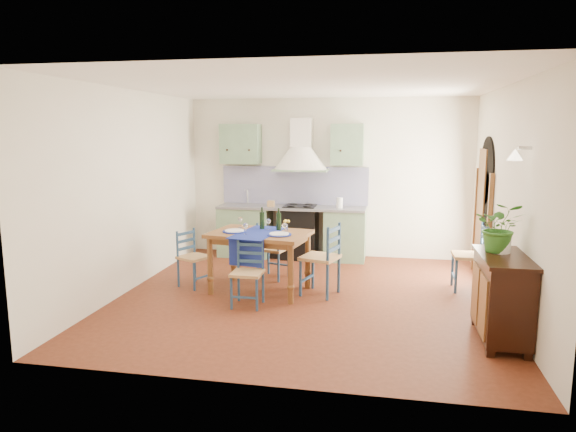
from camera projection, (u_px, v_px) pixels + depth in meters
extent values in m
plane|color=#481D0F|center=(306.00, 297.00, 6.95)|extent=(5.00, 5.00, 0.00)
cube|color=silver|center=(328.00, 178.00, 9.15)|extent=(5.00, 0.04, 2.80)
cube|color=gray|center=(245.00, 231.00, 9.27)|extent=(0.90, 0.60, 0.88)
cube|color=gray|center=(345.00, 235.00, 8.94)|extent=(0.70, 0.60, 0.88)
cube|color=black|center=(300.00, 233.00, 9.09)|extent=(0.60, 0.58, 0.88)
cube|color=slate|center=(292.00, 207.00, 9.04)|extent=(2.60, 0.64, 0.04)
cube|color=silver|center=(245.00, 206.00, 9.20)|extent=(0.45, 0.40, 0.03)
cylinder|color=silver|center=(248.00, 196.00, 9.35)|extent=(0.02, 0.02, 0.26)
cube|color=black|center=(300.00, 206.00, 9.01)|extent=(0.55, 0.48, 0.02)
cube|color=black|center=(292.00, 254.00, 9.23)|extent=(2.60, 0.50, 0.08)
cube|color=#0C0A59|center=(294.00, 185.00, 9.25)|extent=(2.65, 0.05, 0.68)
cube|color=gray|center=(241.00, 144.00, 9.16)|extent=(0.70, 0.34, 0.70)
cube|color=gray|center=(347.00, 144.00, 8.81)|extent=(0.55, 0.34, 0.70)
cone|color=silver|center=(301.00, 159.00, 8.93)|extent=(0.96, 0.96, 0.40)
cube|color=silver|center=(302.00, 133.00, 8.95)|extent=(0.36, 0.30, 0.50)
cube|color=silver|center=(509.00, 199.00, 6.26)|extent=(0.04, 5.00, 2.80)
cube|color=black|center=(483.00, 225.00, 7.72)|extent=(0.03, 1.00, 1.65)
cylinder|color=black|center=(487.00, 170.00, 7.58)|extent=(0.03, 1.00, 1.00)
cube|color=brown|center=(489.00, 232.00, 7.20)|extent=(0.06, 0.06, 1.65)
cube|color=brown|center=(476.00, 219.00, 8.24)|extent=(0.06, 0.06, 1.65)
cube|color=brown|center=(480.00, 213.00, 7.91)|extent=(0.04, 0.55, 1.96)
cylinder|color=silver|center=(526.00, 148.00, 5.34)|extent=(0.15, 0.04, 0.04)
cone|color=#FFEDC6|center=(515.00, 155.00, 5.37)|extent=(0.16, 0.16, 0.12)
cube|color=silver|center=(130.00, 191.00, 7.19)|extent=(0.04, 5.00, 2.80)
cube|color=white|center=(307.00, 85.00, 6.50)|extent=(5.00, 5.00, 0.01)
cube|color=brown|center=(260.00, 234.00, 7.10)|extent=(1.45, 1.08, 0.05)
cube|color=brown|center=(260.00, 239.00, 7.11)|extent=(1.30, 0.93, 0.08)
cylinder|color=brown|center=(210.00, 266.00, 7.02)|extent=(0.08, 0.08, 0.79)
cylinder|color=brown|center=(233.00, 255.00, 7.70)|extent=(0.08, 0.08, 0.79)
cylinder|color=brown|center=(291.00, 274.00, 6.63)|extent=(0.08, 0.08, 0.79)
cylinder|color=brown|center=(308.00, 261.00, 7.31)|extent=(0.08, 0.08, 0.79)
cube|color=navy|center=(258.00, 233.00, 7.04)|extent=(0.65, 1.06, 0.01)
cube|color=navy|center=(246.00, 252.00, 6.70)|extent=(0.49, 0.09, 0.38)
cylinder|color=navy|center=(234.00, 231.00, 7.10)|extent=(0.33, 0.33, 0.01)
cylinder|color=white|center=(234.00, 231.00, 7.10)|extent=(0.27, 0.27, 0.01)
cylinder|color=navy|center=(279.00, 235.00, 6.88)|extent=(0.33, 0.33, 0.01)
cylinder|color=white|center=(279.00, 234.00, 6.87)|extent=(0.27, 0.27, 0.01)
cylinder|color=black|center=(262.00, 218.00, 7.29)|extent=(0.07, 0.07, 0.32)
cylinder|color=black|center=(279.00, 219.00, 7.20)|extent=(0.07, 0.07, 0.32)
cylinder|color=white|center=(286.00, 228.00, 7.13)|extent=(0.05, 0.05, 0.10)
sphere|color=gold|center=(286.00, 221.00, 7.11)|extent=(0.10, 0.10, 0.10)
cylinder|color=navy|center=(231.00, 293.00, 6.44)|extent=(0.03, 0.03, 0.42)
cylinder|color=navy|center=(238.00, 271.00, 6.73)|extent=(0.03, 0.03, 0.83)
cylinder|color=navy|center=(257.00, 295.00, 6.38)|extent=(0.03, 0.03, 0.42)
cylinder|color=navy|center=(263.00, 272.00, 6.67)|extent=(0.03, 0.03, 0.83)
cube|color=tan|center=(247.00, 273.00, 6.54)|extent=(0.39, 0.39, 0.04)
cube|color=navy|center=(251.00, 261.00, 6.68)|extent=(0.35, 0.02, 0.04)
cube|color=navy|center=(250.00, 253.00, 6.66)|extent=(0.35, 0.02, 0.04)
cube|color=navy|center=(250.00, 245.00, 6.64)|extent=(0.35, 0.02, 0.04)
cube|color=navy|center=(244.00, 298.00, 6.42)|extent=(0.33, 0.03, 0.02)
cylinder|color=navy|center=(288.00, 262.00, 7.92)|extent=(0.03, 0.03, 0.45)
cylinder|color=navy|center=(278.00, 254.00, 7.57)|extent=(0.03, 0.03, 0.87)
cylinder|color=navy|center=(268.00, 260.00, 8.06)|extent=(0.03, 0.03, 0.45)
cylinder|color=navy|center=(258.00, 251.00, 7.72)|extent=(0.03, 0.03, 0.87)
cube|color=tan|center=(273.00, 249.00, 7.80)|extent=(0.50, 0.50, 0.04)
cube|color=navy|center=(268.00, 243.00, 7.62)|extent=(0.36, 0.12, 0.04)
cube|color=navy|center=(268.00, 235.00, 7.60)|extent=(0.36, 0.12, 0.04)
cube|color=navy|center=(268.00, 228.00, 7.58)|extent=(0.36, 0.12, 0.04)
cube|color=navy|center=(278.00, 264.00, 8.00)|extent=(0.35, 0.12, 0.02)
cylinder|color=navy|center=(194.00, 276.00, 7.20)|extent=(0.03, 0.03, 0.42)
cylinder|color=navy|center=(178.00, 259.00, 7.36)|extent=(0.03, 0.03, 0.82)
cylinder|color=navy|center=(211.00, 271.00, 7.46)|extent=(0.03, 0.03, 0.42)
cylinder|color=navy|center=(195.00, 255.00, 7.62)|extent=(0.03, 0.03, 0.82)
cube|color=tan|center=(194.00, 257.00, 7.39)|extent=(0.51, 0.51, 0.04)
cube|color=navy|center=(186.00, 248.00, 7.47)|extent=(0.17, 0.32, 0.04)
cube|color=navy|center=(186.00, 241.00, 7.45)|extent=(0.17, 0.32, 0.04)
cube|color=navy|center=(186.00, 233.00, 7.43)|extent=(0.17, 0.32, 0.04)
cube|color=navy|center=(203.00, 277.00, 7.34)|extent=(0.17, 0.31, 0.02)
cylinder|color=navy|center=(313.00, 271.00, 7.30)|extent=(0.04, 0.04, 0.51)
cylinder|color=navy|center=(339.00, 258.00, 7.08)|extent=(0.04, 0.04, 0.99)
cylinder|color=navy|center=(300.00, 278.00, 6.96)|extent=(0.04, 0.04, 0.51)
cylinder|color=navy|center=(328.00, 264.00, 6.74)|extent=(0.04, 0.04, 0.99)
cube|color=tan|center=(320.00, 257.00, 7.00)|extent=(0.58, 0.58, 0.04)
cube|color=navy|center=(334.00, 249.00, 6.88)|extent=(0.15, 0.41, 0.05)
cube|color=navy|center=(334.00, 239.00, 6.86)|extent=(0.15, 0.41, 0.05)
cube|color=navy|center=(334.00, 230.00, 6.84)|extent=(0.15, 0.41, 0.05)
cube|color=navy|center=(307.00, 278.00, 7.14)|extent=(0.15, 0.39, 0.03)
cylinder|color=navy|center=(452.00, 269.00, 7.45)|extent=(0.04, 0.04, 0.49)
cylinder|color=navy|center=(481.00, 255.00, 7.34)|extent=(0.04, 0.04, 0.95)
cylinder|color=navy|center=(456.00, 276.00, 7.08)|extent=(0.04, 0.04, 0.49)
cylinder|color=navy|center=(486.00, 261.00, 6.98)|extent=(0.04, 0.04, 0.95)
cube|color=tan|center=(469.00, 256.00, 7.19)|extent=(0.45, 0.45, 0.04)
cube|color=navy|center=(484.00, 247.00, 7.13)|extent=(0.03, 0.40, 0.05)
cube|color=navy|center=(485.00, 238.00, 7.11)|extent=(0.03, 0.40, 0.05)
cube|color=navy|center=(485.00, 229.00, 7.09)|extent=(0.03, 0.40, 0.05)
cube|color=navy|center=(454.00, 276.00, 7.27)|extent=(0.03, 0.38, 0.03)
cube|color=black|center=(502.00, 297.00, 5.43)|extent=(0.45, 1.00, 0.82)
cube|color=black|center=(505.00, 258.00, 5.37)|extent=(0.50, 1.05, 0.04)
cube|color=brown|center=(483.00, 306.00, 5.26)|extent=(0.02, 0.38, 0.63)
cube|color=brown|center=(475.00, 292.00, 5.71)|extent=(0.02, 0.38, 0.63)
cube|color=black|center=(490.00, 353.00, 5.11)|extent=(0.08, 0.08, 0.08)
cube|color=black|center=(475.00, 321.00, 5.97)|extent=(0.08, 0.08, 0.08)
cube|color=black|center=(527.00, 355.00, 5.05)|extent=(0.08, 0.08, 0.08)
cube|color=black|center=(507.00, 323.00, 5.90)|extent=(0.08, 0.08, 0.08)
imported|color=#306E23|center=(500.00, 227.00, 5.48)|extent=(0.57, 0.52, 0.55)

